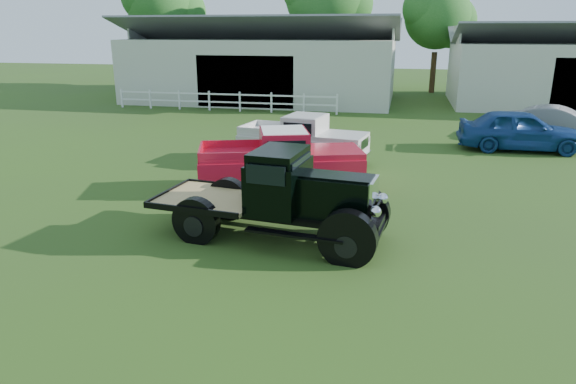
% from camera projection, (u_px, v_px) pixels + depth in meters
% --- Properties ---
extents(ground, '(120.00, 120.00, 0.00)m').
position_uv_depth(ground, '(268.00, 251.00, 11.66)').
color(ground, '#2E441B').
extents(shed_left, '(18.80, 10.20, 5.60)m').
position_uv_depth(shed_left, '(265.00, 60.00, 36.46)').
color(shed_left, '#A8AB9D').
rests_on(shed_left, ground).
extents(fence_rail, '(14.20, 0.16, 1.20)m').
position_uv_depth(fence_rail, '(224.00, 101.00, 31.75)').
color(fence_rail, white).
rests_on(fence_rail, ground).
extents(tree_a, '(6.30, 6.30, 10.50)m').
position_uv_depth(tree_a, '(163.00, 25.00, 44.51)').
color(tree_a, '#195718').
rests_on(tree_a, ground).
extents(tree_b, '(6.90, 6.90, 11.50)m').
position_uv_depth(tree_b, '(324.00, 18.00, 42.40)').
color(tree_b, '#195718').
rests_on(tree_b, ground).
extents(tree_c, '(5.40, 5.40, 9.00)m').
position_uv_depth(tree_c, '(436.00, 34.00, 39.99)').
color(tree_c, '#195718').
rests_on(tree_c, ground).
extents(vintage_flatbed, '(5.73, 2.81, 2.19)m').
position_uv_depth(vintage_flatbed, '(275.00, 195.00, 12.08)').
color(vintage_flatbed, black).
rests_on(vintage_flatbed, ground).
extents(red_pickup, '(5.59, 3.55, 1.90)m').
position_uv_depth(red_pickup, '(281.00, 159.00, 15.98)').
color(red_pickup, red).
rests_on(red_pickup, ground).
extents(white_pickup, '(5.11, 2.67, 1.79)m').
position_uv_depth(white_pickup, '(303.00, 140.00, 19.10)').
color(white_pickup, beige).
rests_on(white_pickup, ground).
extents(misc_car_blue, '(4.99, 2.06, 1.69)m').
position_uv_depth(misc_car_blue, '(521.00, 130.00, 21.22)').
color(misc_car_blue, navy).
rests_on(misc_car_blue, ground).
extents(misc_car_grey, '(4.70, 2.86, 1.46)m').
position_uv_depth(misc_car_grey, '(559.00, 123.00, 23.53)').
color(misc_car_grey, slate).
rests_on(misc_car_grey, ground).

